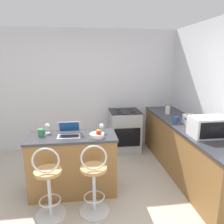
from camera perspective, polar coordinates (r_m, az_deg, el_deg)
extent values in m
plane|color=#ADA393|center=(3.11, -3.44, -25.56)|extent=(20.00, 20.00, 0.00)
cube|color=silver|center=(4.85, -5.82, 5.63)|extent=(12.00, 0.06, 2.60)
cube|color=olive|center=(3.39, -10.09, -13.51)|extent=(1.24, 0.53, 0.86)
cube|color=#333338|center=(3.22, -10.42, -6.36)|extent=(1.27, 0.56, 0.03)
cube|color=olive|center=(4.08, 18.74, -9.28)|extent=(0.62, 2.86, 0.86)
cube|color=#333338|center=(3.93, 19.23, -3.22)|extent=(0.65, 2.89, 0.03)
cylinder|color=silver|center=(3.22, -15.60, -24.41)|extent=(0.40, 0.40, 0.02)
cylinder|color=silver|center=(3.04, -15.98, -19.87)|extent=(0.04, 0.04, 0.60)
torus|color=silver|center=(3.10, -15.86, -21.32)|extent=(0.28, 0.28, 0.02)
cylinder|color=#B7844C|center=(2.89, -16.39, -14.68)|extent=(0.34, 0.34, 0.04)
torus|color=silver|center=(2.72, -16.95, -12.05)|extent=(0.32, 0.02, 0.32)
cylinder|color=silver|center=(3.19, -4.57, -24.31)|extent=(0.40, 0.40, 0.02)
cylinder|color=silver|center=(3.01, -4.69, -19.74)|extent=(0.04, 0.04, 0.60)
torus|color=silver|center=(3.06, -4.65, -21.20)|extent=(0.28, 0.28, 0.02)
cylinder|color=#B7844C|center=(2.85, -4.81, -14.49)|extent=(0.34, 0.34, 0.04)
torus|color=silver|center=(2.68, -4.78, -11.83)|extent=(0.32, 0.02, 0.32)
cube|color=#B7BABF|center=(3.17, -11.16, -6.23)|extent=(0.32, 0.22, 0.01)
cube|color=black|center=(3.16, -11.18, -6.22)|extent=(0.27, 0.12, 0.00)
cube|color=#B7BABF|center=(3.26, -11.12, -3.81)|extent=(0.32, 0.11, 0.18)
cube|color=#19478C|center=(3.25, -11.13, -3.79)|extent=(0.28, 0.09, 0.15)
cube|color=silver|center=(3.38, 24.10, -3.53)|extent=(0.53, 0.33, 0.28)
cube|color=black|center=(3.22, 24.95, -4.44)|extent=(0.37, 0.01, 0.23)
cube|color=#9EA3A8|center=(3.85, 19.84, -2.08)|extent=(0.17, 0.28, 0.16)
cube|color=black|center=(3.81, 19.50, -0.89)|extent=(0.04, 0.19, 0.00)
cube|color=black|center=(3.84, 20.37, -0.85)|extent=(0.04, 0.19, 0.00)
cube|color=black|center=(3.80, 18.64, -1.67)|extent=(0.02, 0.02, 0.02)
cube|color=#9EA3A8|center=(4.79, 3.30, -5.02)|extent=(0.64, 0.60, 0.88)
cube|color=black|center=(4.52, 4.03, -6.66)|extent=(0.54, 0.01, 0.40)
cube|color=black|center=(4.67, 3.37, 0.21)|extent=(0.64, 0.60, 0.02)
cylinder|color=black|center=(4.53, 1.88, -0.02)|extent=(0.11, 0.11, 0.01)
cylinder|color=black|center=(4.58, 5.43, 0.09)|extent=(0.11, 0.11, 0.01)
cylinder|color=black|center=(4.76, 1.40, 0.65)|extent=(0.11, 0.11, 0.01)
cylinder|color=black|center=(4.81, 4.78, 0.75)|extent=(0.11, 0.11, 0.01)
cylinder|color=silver|center=(3.40, -16.42, -5.25)|extent=(0.06, 0.06, 0.00)
cylinder|color=silver|center=(3.39, -16.47, -4.61)|extent=(0.01, 0.01, 0.07)
sphere|color=silver|center=(3.37, -16.54, -3.49)|extent=(0.07, 0.07, 0.07)
cylinder|color=silver|center=(4.49, 14.36, 0.59)|extent=(0.09, 0.09, 0.18)
cylinder|color=olive|center=(4.47, 14.43, 1.85)|extent=(0.10, 0.10, 0.02)
cylinder|color=silver|center=(3.28, -2.69, -5.38)|extent=(0.06, 0.06, 0.00)
cylinder|color=silver|center=(3.27, -2.70, -4.76)|extent=(0.01, 0.01, 0.07)
sphere|color=silver|center=(3.25, -2.71, -3.65)|extent=(0.07, 0.07, 0.07)
cylinder|color=silver|center=(3.09, -3.95, -6.11)|extent=(0.21, 0.21, 0.05)
sphere|color=red|center=(3.05, -3.55, -5.43)|extent=(0.07, 0.07, 0.07)
sphere|color=orange|center=(3.10, -3.54, -5.10)|extent=(0.07, 0.07, 0.07)
sphere|color=#66B233|center=(3.07, -3.27, -5.29)|extent=(0.06, 0.06, 0.06)
cylinder|color=#338447|center=(3.30, -18.12, -5.07)|extent=(0.08, 0.08, 0.10)
torus|color=#338447|center=(3.29, -17.24, -4.97)|extent=(0.01, 0.06, 0.06)
cylinder|color=#2D51AD|center=(3.99, 16.25, -1.80)|extent=(0.08, 0.08, 0.09)
torus|color=#2D51AD|center=(4.02, 16.96, -1.71)|extent=(0.01, 0.06, 0.06)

